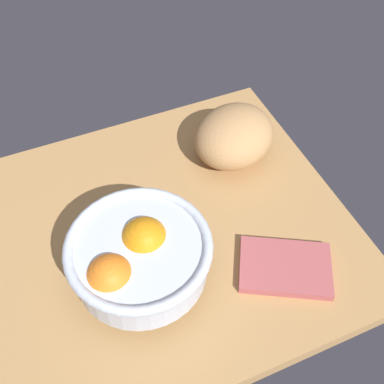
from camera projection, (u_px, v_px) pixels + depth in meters
ground_plane at (121, 249)px, 84.08cm from camera, size 80.57×57.75×3.00cm
fruit_bowl at (138, 257)px, 74.01cm from camera, size 22.52×22.52×11.12cm
bread_loaf at (234, 136)px, 92.53cm from camera, size 21.07×19.91×10.21cm
napkin_folded at (285, 267)px, 79.24cm from camera, size 17.90×16.01×1.47cm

